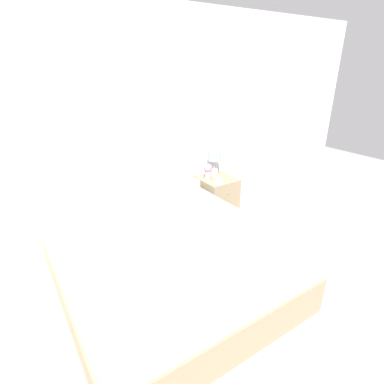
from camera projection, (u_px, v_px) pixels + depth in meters
The scene contains 7 objects.
ground_plane at pixel (125, 234), 3.75m from camera, with size 12.00×12.00×0.00m, color #BCB7B2.
wall_back at pixel (113, 129), 3.30m from camera, with size 8.00×0.06×2.60m.
bed at pixel (161, 253), 2.88m from camera, with size 1.90×2.13×1.05m.
nightstand at pixel (217, 198), 4.07m from camera, with size 0.45×0.49×0.57m.
table_lamp at pixel (215, 159), 3.97m from camera, with size 0.18×0.18×0.34m.
flower_vase at pixel (208, 170), 3.86m from camera, with size 0.12×0.12×0.22m.
teacup at pixel (219, 181), 3.80m from camera, with size 0.13×0.13×0.06m.
Camera 1 is at (-1.08, -3.18, 1.96)m, focal length 28.00 mm.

